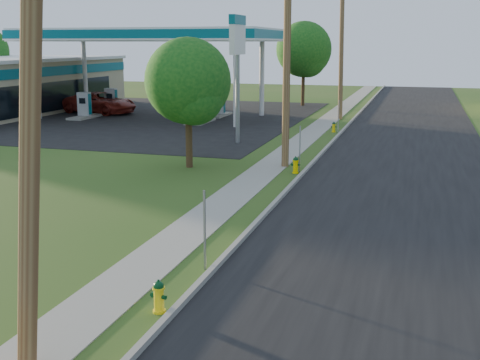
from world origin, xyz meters
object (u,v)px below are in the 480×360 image
(fuel_pump_ne, at_px, (200,112))
(fuel_pump_sw, at_px, (111,103))
(utility_pole_mid, at_px, (287,54))
(car_red, at_px, (100,103))
(hydrant_near, at_px, (159,296))
(hydrant_far, at_px, (334,127))
(tree_verge, at_px, (189,85))
(hydrant_mid, at_px, (296,165))
(fuel_pump_se, at_px, (219,107))
(price_pylon, at_px, (238,42))
(utility_pole_near, at_px, (30,85))
(utility_pole_far, at_px, (341,52))
(fuel_pump_nw, at_px, (85,108))
(tree_lot, at_px, (305,52))

(fuel_pump_ne, distance_m, fuel_pump_sw, 9.85)
(utility_pole_mid, relative_size, car_red, 1.63)
(hydrant_near, relative_size, hydrant_far, 1.08)
(tree_verge, xyz_separation_m, hydrant_mid, (4.69, 0.17, -3.30))
(fuel_pump_se, distance_m, price_pylon, 13.40)
(utility_pole_near, relative_size, hydrant_mid, 12.90)
(fuel_pump_se, distance_m, car_red, 9.52)
(tree_verge, relative_size, hydrant_far, 8.55)
(utility_pole_mid, relative_size, hydrant_far, 14.74)
(utility_pole_mid, relative_size, fuel_pump_ne, 3.06)
(utility_pole_mid, bearing_deg, car_red, 138.82)
(fuel_pump_sw, bearing_deg, utility_pole_far, 3.20)
(fuel_pump_ne, xyz_separation_m, tree_verge, (4.93, -14.41, 2.93))
(fuel_pump_sw, relative_size, tree_verge, 0.56)
(hydrant_far, bearing_deg, fuel_pump_sw, 162.67)
(utility_pole_far, bearing_deg, hydrant_near, -88.68)
(hydrant_mid, xyz_separation_m, car_red, (-19.10, 17.31, 0.48))
(price_pylon, bearing_deg, fuel_pump_se, 113.50)
(fuel_pump_nw, relative_size, hydrant_mid, 4.35)
(fuel_pump_nw, xyz_separation_m, hydrant_far, (18.48, -1.77, -0.40))
(fuel_pump_nw, relative_size, fuel_pump_ne, 1.00)
(utility_pole_near, bearing_deg, fuel_pump_ne, 106.02)
(fuel_pump_se, distance_m, hydrant_mid, 20.63)
(hydrant_near, bearing_deg, hydrant_far, 90.40)
(fuel_pump_sw, distance_m, tree_verge, 23.28)
(utility_pole_near, relative_size, tree_verge, 1.67)
(tree_verge, relative_size, hydrant_mid, 7.73)
(fuel_pump_sw, bearing_deg, car_red, -116.76)
(utility_pole_near, height_order, fuel_pump_se, utility_pole_near)
(hydrant_mid, bearing_deg, fuel_pump_ne, 124.07)
(fuel_pump_se, height_order, hydrant_far, fuel_pump_se)
(utility_pole_mid, height_order, car_red, utility_pole_mid)
(hydrant_near, bearing_deg, utility_pole_far, 91.32)
(fuel_pump_sw, distance_m, fuel_pump_se, 9.00)
(fuel_pump_sw, bearing_deg, utility_pole_near, -62.91)
(tree_lot, bearing_deg, fuel_pump_se, -116.26)
(utility_pole_mid, xyz_separation_m, fuel_pump_sw, (-17.90, 17.00, -4.23))
(tree_lot, xyz_separation_m, car_red, (-14.14, -10.40, -3.83))
(utility_pole_far, relative_size, hydrant_near, 13.29)
(fuel_pump_ne, bearing_deg, fuel_pump_nw, 180.00)
(fuel_pump_ne, xyz_separation_m, tree_lot, (4.67, 13.47, 3.95))
(fuel_pump_ne, relative_size, car_red, 0.53)
(fuel_pump_ne, height_order, hydrant_near, fuel_pump_ne)
(utility_pole_far, relative_size, hydrant_mid, 12.93)
(utility_pole_near, distance_m, hydrant_near, 5.24)
(utility_pole_far, xyz_separation_m, fuel_pump_nw, (-17.90, -5.00, -4.08))
(utility_pole_mid, bearing_deg, tree_lot, 99.08)
(utility_pole_near, xyz_separation_m, utility_pole_far, (-0.00, 36.00, 0.00))
(price_pylon, height_order, hydrant_far, price_pylon)
(utility_pole_far, distance_m, car_red, 18.89)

